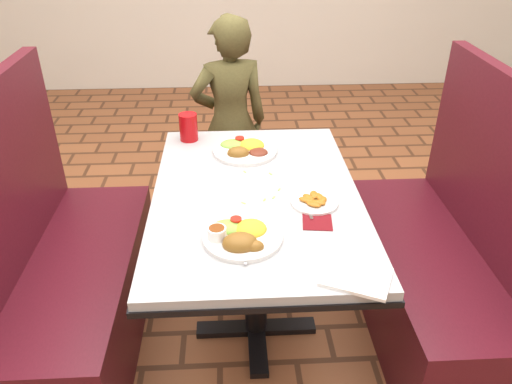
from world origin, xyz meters
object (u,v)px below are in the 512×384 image
booth_bench_right (436,269)px  near_dinner_plate (241,233)px  dining_table (256,213)px  diner_person (230,123)px  far_dinner_plate (245,147)px  red_tumbler (188,127)px  plantain_plate (314,201)px  booth_bench_left (69,282)px

booth_bench_right → near_dinner_plate: 1.03m
dining_table → diner_person: size_ratio=0.99×
far_dinner_plate → red_tumbler: (-0.26, 0.15, 0.04)m
diner_person → near_dinner_plate: size_ratio=4.56×
diner_person → plantain_plate: size_ratio=6.90×
far_dinner_plate → dining_table: bearing=-85.2°
near_dinner_plate → red_tumbler: size_ratio=2.10×
booth_bench_right → far_dinner_plate: bearing=156.6°
dining_table → booth_bench_left: (-0.80, 0.00, -0.32)m
booth_bench_right → near_dinner_plate: (-0.87, -0.31, 0.45)m
far_dinner_plate → red_tumbler: size_ratio=2.23×
booth_bench_left → far_dinner_plate: (0.77, 0.36, 0.45)m
near_dinner_plate → diner_person: bearing=91.1°
diner_person → red_tumbler: 0.58m
booth_bench_right → booth_bench_left: bearing=180.0°
dining_table → near_dinner_plate: near_dinner_plate is taller
diner_person → booth_bench_left: bearing=42.8°
plantain_plate → near_dinner_plate: bearing=-142.6°
dining_table → booth_bench_left: bearing=180.0°
dining_table → booth_bench_right: bearing=0.0°
far_dinner_plate → plantain_plate: (0.24, -0.46, -0.02)m
booth_bench_right → far_dinner_plate: size_ratio=4.19×
diner_person → near_dinner_plate: bearing=78.5°
diner_person → far_dinner_plate: 0.68m
near_dinner_plate → red_tumbler: 0.85m
red_tumbler → booth_bench_left: bearing=-135.1°
dining_table → far_dinner_plate: far_dinner_plate is taller
dining_table → booth_bench_right: size_ratio=1.01×
dining_table → booth_bench_right: (0.80, 0.00, -0.32)m
near_dinner_plate → red_tumbler: bearing=105.1°
dining_table → red_tumbler: (-0.29, 0.51, 0.16)m
booth_bench_right → plantain_plate: (-0.58, -0.10, 0.43)m
booth_bench_right → diner_person: 1.38m
dining_table → booth_bench_left: size_ratio=1.01×
dining_table → far_dinner_plate: 0.38m
booth_bench_left → red_tumbler: (0.51, 0.51, 0.48)m
diner_person → plantain_plate: 1.17m
booth_bench_right → near_dinner_plate: size_ratio=4.45×
booth_bench_left → diner_person: (0.71, 1.02, 0.29)m
diner_person → plantain_plate: (0.31, -1.12, 0.15)m
far_dinner_plate → plantain_plate: far_dinner_plate is taller
booth_bench_left → far_dinner_plate: 0.96m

